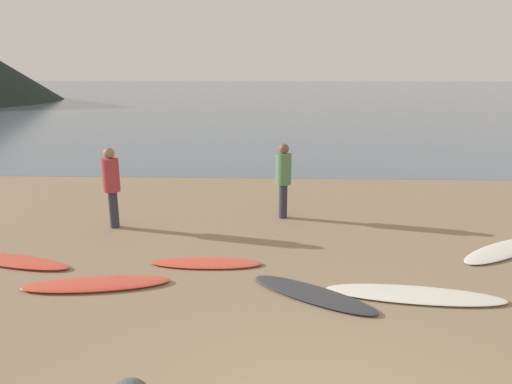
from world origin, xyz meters
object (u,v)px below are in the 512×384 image
(surfboard_4, at_px, (206,263))
(surfboard_7, at_px, (502,250))
(surfboard_3, at_px, (96,284))
(surfboard_6, at_px, (414,295))
(surfboard_2, at_px, (14,261))
(person_1, at_px, (111,181))
(person_0, at_px, (283,175))
(surfboard_5, at_px, (313,294))

(surfboard_4, xyz_separation_m, surfboard_7, (5.35, 0.74, 0.00))
(surfboard_3, height_order, surfboard_6, surfboard_3)
(surfboard_3, distance_m, surfboard_4, 1.80)
(surfboard_4, height_order, surfboard_7, surfboard_7)
(surfboard_6, bearing_deg, surfboard_7, 46.80)
(surfboard_2, height_order, surfboard_6, surfboard_2)
(surfboard_2, relative_size, surfboard_3, 0.98)
(surfboard_7, bearing_deg, surfboard_2, 150.48)
(surfboard_4, bearing_deg, surfboard_2, -179.01)
(surfboard_6, xyz_separation_m, surfboard_7, (2.11, 1.77, -0.00))
(surfboard_7, xyz_separation_m, person_1, (-7.55, 1.08, 0.97))
(surfboard_7, bearing_deg, person_0, 120.16)
(surfboard_6, relative_size, person_1, 1.52)
(surfboard_6, distance_m, surfboard_7, 2.76)
(surfboard_5, distance_m, person_1, 4.98)
(surfboard_2, height_order, surfboard_5, surfboard_2)
(surfboard_3, relative_size, person_1, 1.32)
(surfboard_6, height_order, person_0, person_0)
(surfboard_3, xyz_separation_m, person_0, (2.95, 3.47, 0.95))
(surfboard_3, height_order, surfboard_5, surfboard_3)
(person_0, xyz_separation_m, person_1, (-3.57, -0.78, 0.01))
(surfboard_5, distance_m, person_0, 3.81)
(surfboard_2, height_order, surfboard_3, surfboard_3)
(surfboard_4, relative_size, surfboard_6, 0.74)
(surfboard_2, relative_size, surfboard_4, 1.14)
(surfboard_6, relative_size, surfboard_7, 1.19)
(surfboard_7, height_order, person_0, person_0)
(surfboard_5, bearing_deg, surfboard_4, -178.56)
(surfboard_3, xyz_separation_m, surfboard_5, (3.32, -0.20, -0.01))
(surfboard_5, height_order, surfboard_7, surfboard_5)
(surfboard_2, relative_size, surfboard_6, 0.85)
(surfboard_2, xyz_separation_m, surfboard_3, (1.74, -0.80, 0.00))
(surfboard_5, bearing_deg, surfboard_6, 34.34)
(surfboard_2, bearing_deg, person_1, 72.85)
(surfboard_7, bearing_deg, surfboard_3, 158.24)
(surfboard_3, distance_m, surfboard_5, 3.33)
(surfboard_4, distance_m, surfboard_7, 5.41)
(surfboard_4, relative_size, person_0, 1.15)
(surfboard_4, xyz_separation_m, person_1, (-2.19, 1.82, 0.97))
(surfboard_5, relative_size, surfboard_6, 0.78)
(surfboard_5, bearing_deg, surfboard_3, -150.47)
(person_1, bearing_deg, surfboard_3, -117.48)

